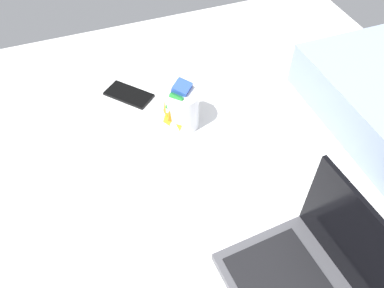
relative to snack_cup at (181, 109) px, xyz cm
name	(u,v)px	position (x,y,z in cm)	size (l,w,h in cm)	color
bed_mattress	(258,239)	(35.28, 7.24, -14.92)	(180.00, 140.00, 18.00)	white
snack_cup	(181,109)	(0.00, 0.00, 0.00)	(9.35, 10.09, 13.37)	silver
cell_phone	(129,95)	(-16.70, -10.85, -5.52)	(6.80, 14.00, 0.80)	black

